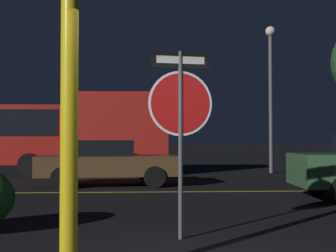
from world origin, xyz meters
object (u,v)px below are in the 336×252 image
at_px(stop_sign, 180,106).
at_px(street_lamp, 271,82).
at_px(yellow_pole_left, 69,139).
at_px(delivery_truck, 85,131).
at_px(passing_car_2, 107,162).

bearing_deg(stop_sign, street_lamp, 61.16).
bearing_deg(yellow_pole_left, delivery_truck, 96.20).
bearing_deg(stop_sign, passing_car_2, 93.64).
bearing_deg(passing_car_2, street_lamp, 121.93).
distance_m(yellow_pole_left, street_lamp, 15.50).
distance_m(delivery_truck, street_lamp, 7.63).
xyz_separation_m(yellow_pole_left, passing_car_2, (-0.34, 9.41, -0.66)).
bearing_deg(delivery_truck, passing_car_2, -163.67).
distance_m(stop_sign, yellow_pole_left, 2.36).
height_order(stop_sign, street_lamp, street_lamp).
relative_size(stop_sign, delivery_truck, 0.39).
bearing_deg(street_lamp, yellow_pole_left, -112.38).
bearing_deg(delivery_truck, yellow_pole_left, -171.76).
distance_m(passing_car_2, delivery_truck, 4.95).
bearing_deg(yellow_pole_left, stop_sign, 59.57).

